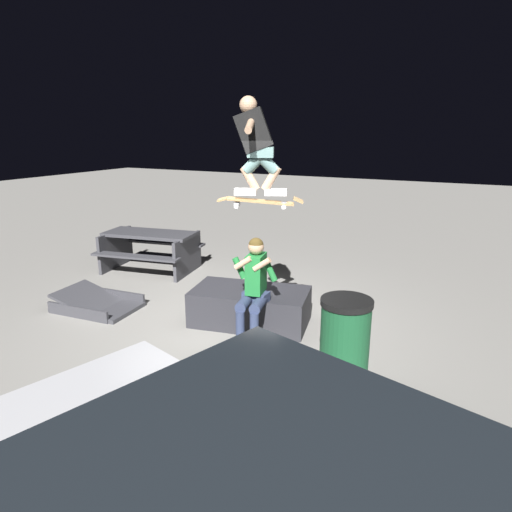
{
  "coord_description": "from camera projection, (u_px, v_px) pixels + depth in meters",
  "views": [
    {
      "loc": [
        -2.91,
        4.98,
        2.62
      ],
      "look_at": [
        -0.48,
        0.15,
        1.09
      ],
      "focal_mm": 31.41,
      "sensor_mm": 36.0,
      "label": 1
    }
  ],
  "objects": [
    {
      "name": "ground_plane",
      "position": [
        230.0,
        324.0,
        6.25
      ],
      "size": [
        40.0,
        40.0,
        0.0
      ],
      "primitive_type": "plane",
      "color": "gray"
    },
    {
      "name": "ledge_box_main",
      "position": [
        250.0,
        306.0,
        6.23
      ],
      "size": [
        1.72,
        1.12,
        0.49
      ],
      "primitive_type": "cube",
      "rotation": [
        0.0,
        0.0,
        0.19
      ],
      "color": "#28282D",
      "rests_on": "ground"
    },
    {
      "name": "person_sitting_on_ledge",
      "position": [
        254.0,
        285.0,
        5.61
      ],
      "size": [
        0.6,
        0.78,
        1.32
      ],
      "color": "#2D3856",
      "rests_on": "ground"
    },
    {
      "name": "skateboard",
      "position": [
        260.0,
        201.0,
        5.33
      ],
      "size": [
        1.02,
        0.57,
        0.13
      ],
      "color": "#AD8451"
    },
    {
      "name": "skater_airborne",
      "position": [
        256.0,
        142.0,
        5.15
      ],
      "size": [
        0.63,
        0.85,
        1.12
      ],
      "color": "white"
    },
    {
      "name": "kicker_ramp",
      "position": [
        98.0,
        305.0,
        6.77
      ],
      "size": [
        1.26,
        0.9,
        0.37
      ],
      "color": "#38383D",
      "rests_on": "ground"
    },
    {
      "name": "picnic_table_back",
      "position": [
        150.0,
        245.0,
        8.52
      ],
      "size": [
        1.91,
        1.62,
        0.75
      ],
      "color": "#38383D",
      "rests_on": "ground"
    },
    {
      "name": "trash_bin",
      "position": [
        344.0,
        343.0,
        4.62
      ],
      "size": [
        0.53,
        0.53,
        0.97
      ],
      "color": "#19512D",
      "rests_on": "ground"
    }
  ]
}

